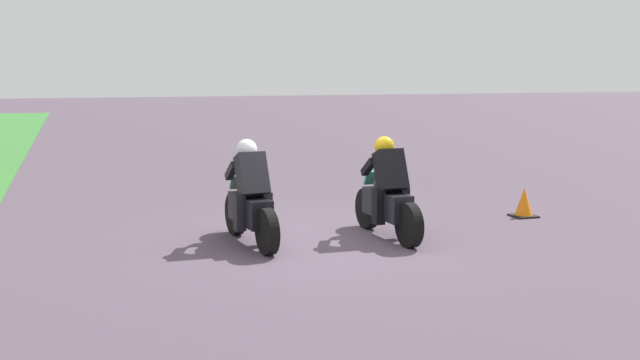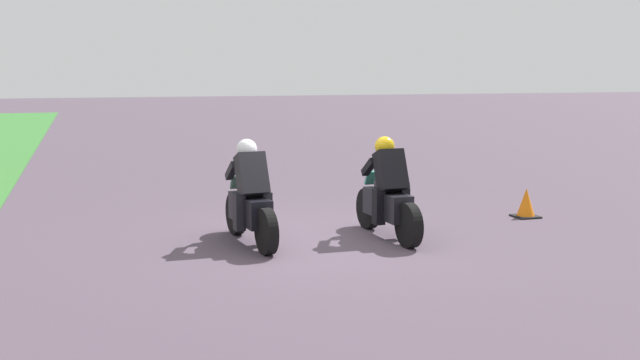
# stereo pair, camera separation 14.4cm
# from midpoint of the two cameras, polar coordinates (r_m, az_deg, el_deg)

# --- Properties ---
(ground_plane) EXTENTS (120.00, 120.00, 0.00)m
(ground_plane) POSITION_cam_midpoint_polar(r_m,az_deg,el_deg) (11.22, -0.75, -4.54)
(ground_plane) COLOR #514351
(rider_lane_a) EXTENTS (2.04, 0.55, 1.51)m
(rider_lane_a) POSITION_cam_midpoint_polar(r_m,az_deg,el_deg) (11.34, 4.72, -1.22)
(rider_lane_a) COLOR black
(rider_lane_a) RESTS_ON ground_plane
(rider_lane_b) EXTENTS (2.04, 0.57, 1.51)m
(rider_lane_b) POSITION_cam_midpoint_polar(r_m,az_deg,el_deg) (10.92, -5.63, -1.61)
(rider_lane_b) COLOR black
(rider_lane_b) RESTS_ON ground_plane
(traffic_cone) EXTENTS (0.40, 0.40, 0.50)m
(traffic_cone) POSITION_cam_midpoint_polar(r_m,az_deg,el_deg) (13.40, 14.75, -1.71)
(traffic_cone) COLOR black
(traffic_cone) RESTS_ON ground_plane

